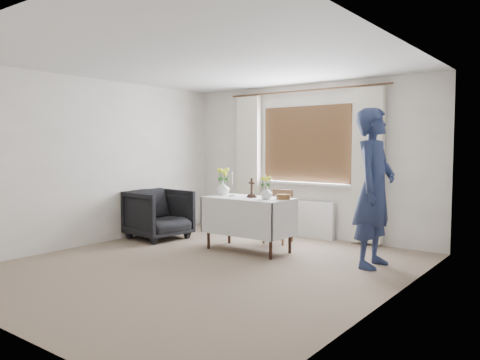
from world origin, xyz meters
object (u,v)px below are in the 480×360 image
(altar_table, at_px, (248,224))
(flower_vase_right, at_px, (266,193))
(wooden_chair, at_px, (278,216))
(wooden_cross, at_px, (252,188))
(flower_vase_left, at_px, (223,188))
(armchair, at_px, (159,214))
(person, at_px, (374,188))

(altar_table, xyz_separation_m, flower_vase_right, (0.32, -0.02, 0.47))
(wooden_chair, bearing_deg, altar_table, -97.64)
(wooden_cross, distance_m, flower_vase_left, 0.55)
(wooden_cross, distance_m, flower_vase_right, 0.29)
(flower_vase_right, bearing_deg, wooden_cross, 169.92)
(armchair, bearing_deg, wooden_chair, -56.03)
(armchair, distance_m, wooden_cross, 1.79)
(armchair, distance_m, person, 3.48)
(wooden_cross, relative_size, flower_vase_left, 1.32)
(person, xyz_separation_m, flower_vase_right, (-1.42, -0.26, -0.13))
(altar_table, height_order, person, person)
(wooden_chair, distance_m, wooden_cross, 0.86)
(flower_vase_left, distance_m, flower_vase_right, 0.84)
(armchair, height_order, flower_vase_right, flower_vase_right)
(wooden_cross, relative_size, flower_vase_right, 1.59)
(wooden_chair, distance_m, flower_vase_left, 0.98)
(person, height_order, flower_vase_right, person)
(wooden_chair, height_order, person, person)
(altar_table, distance_m, armchair, 1.68)
(armchair, bearing_deg, flower_vase_left, -73.50)
(armchair, xyz_separation_m, wooden_cross, (1.70, 0.19, 0.50))
(flower_vase_left, bearing_deg, person, 4.48)
(altar_table, relative_size, armchair, 1.42)
(flower_vase_right, bearing_deg, person, 10.23)
(armchair, xyz_separation_m, person, (3.41, 0.39, 0.58))
(altar_table, xyz_separation_m, flower_vase_left, (-0.51, 0.05, 0.48))
(altar_table, xyz_separation_m, wooden_chair, (0.02, 0.74, 0.03))
(altar_table, bearing_deg, flower_vase_left, 173.87)
(armchair, xyz_separation_m, flower_vase_right, (1.99, 0.14, 0.45))
(wooden_chair, distance_m, flower_vase_right, 0.93)
(altar_table, xyz_separation_m, wooden_cross, (0.04, 0.03, 0.52))
(altar_table, height_order, wooden_cross, wooden_cross)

